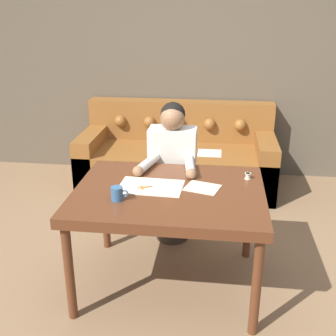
% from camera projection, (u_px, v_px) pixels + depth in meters
% --- Properties ---
extents(ground_plane, '(16.00, 16.00, 0.00)m').
position_uv_depth(ground_plane, '(167.00, 279.00, 3.12)').
color(ground_plane, '#846647').
extents(wall_back, '(8.00, 0.06, 2.60)m').
position_uv_depth(wall_back, '(192.00, 62.00, 4.70)').
color(wall_back, brown).
rests_on(wall_back, ground_plane).
extents(dining_table, '(1.27, 0.98, 0.74)m').
position_uv_depth(dining_table, '(169.00, 200.00, 2.83)').
color(dining_table, '#562D19').
rests_on(dining_table, ground_plane).
extents(couch, '(2.08, 0.91, 0.89)m').
position_uv_depth(couch, '(178.00, 158.00, 4.66)').
color(couch, brown).
rests_on(couch, ground_plane).
extents(person, '(0.46, 0.61, 1.19)m').
position_uv_depth(person, '(172.00, 174.00, 3.45)').
color(person, '#33281E').
rests_on(person, ground_plane).
extents(pattern_paper_main, '(0.45, 0.31, 0.00)m').
position_uv_depth(pattern_paper_main, '(151.00, 186.00, 2.86)').
color(pattern_paper_main, beige).
rests_on(pattern_paper_main, dining_table).
extents(pattern_paper_offcut, '(0.27, 0.24, 0.00)m').
position_uv_depth(pattern_paper_offcut, '(202.00, 188.00, 2.84)').
color(pattern_paper_offcut, beige).
rests_on(pattern_paper_offcut, dining_table).
extents(scissors, '(0.22, 0.14, 0.01)m').
position_uv_depth(scissors, '(148.00, 187.00, 2.85)').
color(scissors, silver).
rests_on(scissors, dining_table).
extents(mug, '(0.11, 0.08, 0.09)m').
position_uv_depth(mug, '(117.00, 194.00, 2.65)').
color(mug, '#335B84').
rests_on(mug, dining_table).
extents(thread_spool, '(0.04, 0.04, 0.05)m').
position_uv_depth(thread_spool, '(248.00, 176.00, 2.98)').
color(thread_spool, beige).
rests_on(thread_spool, dining_table).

